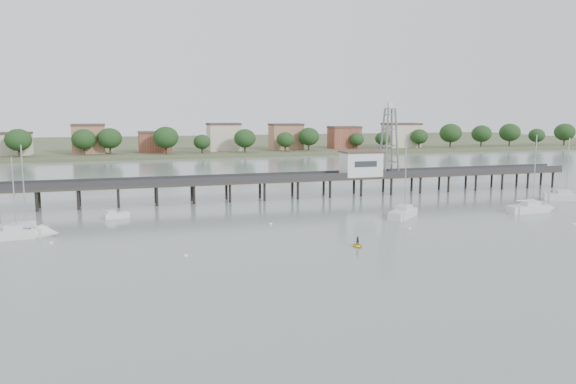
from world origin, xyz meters
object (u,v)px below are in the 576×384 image
(sailboat_b, at_px, (22,234))
(lattice_tower, at_px, (389,142))
(sailboat_e, at_px, (570,197))
(pier, at_px, (245,181))
(sailboat_d, at_px, (537,208))
(sailboat_f, at_px, (33,232))
(yellow_dinghy, at_px, (357,247))
(white_tender, at_px, (116,215))
(sailboat_c, at_px, (407,212))

(sailboat_b, bearing_deg, lattice_tower, 12.21)
(sailboat_e, bearing_deg, lattice_tower, 172.47)
(pier, height_order, sailboat_d, sailboat_d)
(sailboat_d, bearing_deg, pier, 147.72)
(pier, xyz_separation_m, sailboat_f, (-36.11, -23.05, -3.16))
(sailboat_e, relative_size, sailboat_d, 0.91)
(yellow_dinghy, bearing_deg, sailboat_f, 162.69)
(sailboat_d, relative_size, sailboat_f, 1.05)
(sailboat_f, bearing_deg, yellow_dinghy, -4.60)
(sailboat_b, bearing_deg, sailboat_d, -9.57)
(sailboat_e, xyz_separation_m, yellow_dinghy, (-56.24, -23.30, -0.64))
(sailboat_d, distance_m, yellow_dinghy, 43.39)
(pier, height_order, lattice_tower, lattice_tower)
(sailboat_b, xyz_separation_m, white_tender, (12.53, 11.75, -0.17))
(sailboat_c, distance_m, sailboat_b, 59.98)
(sailboat_e, relative_size, sailboat_f, 0.96)
(sailboat_e, bearing_deg, sailboat_b, -152.57)
(sailboat_c, bearing_deg, sailboat_d, -49.26)
(lattice_tower, bearing_deg, sailboat_c, -109.88)
(white_tender, height_order, yellow_dinghy, white_tender)
(sailboat_e, bearing_deg, sailboat_c, -147.69)
(pier, bearing_deg, sailboat_e, -17.04)
(pier, xyz_separation_m, yellow_dinghy, (5.74, -42.30, -3.79))
(lattice_tower, height_order, yellow_dinghy, lattice_tower)
(lattice_tower, height_order, white_tender, lattice_tower)
(sailboat_d, bearing_deg, sailboat_c, 170.71)
(sailboat_c, relative_size, yellow_dinghy, 6.37)
(sailboat_f, bearing_deg, pier, 52.66)
(lattice_tower, xyz_separation_m, white_tender, (-56.30, -12.51, -10.62))
(lattice_tower, height_order, sailboat_b, lattice_tower)
(lattice_tower, bearing_deg, sailboat_f, -161.18)
(white_tender, bearing_deg, lattice_tower, -1.77)
(sailboat_b, bearing_deg, sailboat_c, -7.40)
(sailboat_d, distance_m, sailboat_c, 24.17)
(sailboat_f, relative_size, yellow_dinghy, 5.96)
(sailboat_e, distance_m, yellow_dinghy, 60.88)
(lattice_tower, distance_m, sailboat_c, 28.04)
(lattice_tower, relative_size, sailboat_d, 1.08)
(sailboat_e, xyz_separation_m, sailboat_f, (-98.09, -4.05, -0.00))
(lattice_tower, bearing_deg, sailboat_e, -31.93)
(white_tender, bearing_deg, pier, 12.47)
(lattice_tower, relative_size, white_tender, 3.62)
(lattice_tower, relative_size, sailboat_f, 1.13)
(sailboat_b, distance_m, white_tender, 17.18)
(pier, xyz_separation_m, sailboat_c, (22.65, -24.46, -3.16))
(sailboat_f, relative_size, white_tender, 3.21)
(sailboat_c, xyz_separation_m, sailboat_f, (-58.76, 1.42, 0.00))
(sailboat_e, bearing_deg, sailboat_d, -126.02)
(pier, distance_m, sailboat_e, 64.91)
(pier, relative_size, yellow_dinghy, 64.93)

